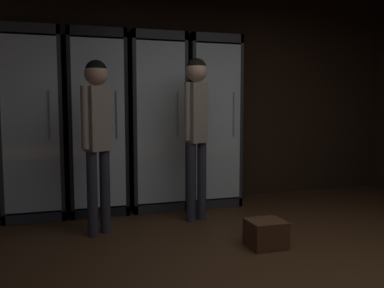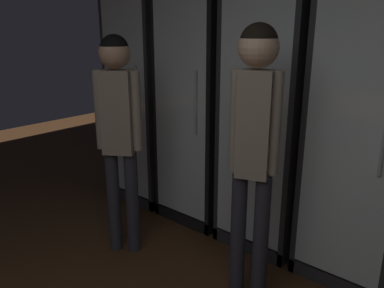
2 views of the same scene
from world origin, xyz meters
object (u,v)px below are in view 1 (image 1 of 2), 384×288
(shopper_near, at_px, (97,124))
(shopper_far, at_px, (196,116))
(wine_crate_floor, at_px, (266,234))
(cooler_far_left, at_px, (33,126))
(cooler_center, at_px, (155,123))
(cooler_right, at_px, (209,123))
(cooler_left, at_px, (96,124))

(shopper_near, height_order, shopper_far, shopper_far)
(shopper_near, relative_size, wine_crate_floor, 5.30)
(shopper_near, bearing_deg, cooler_far_left, 124.28)
(cooler_far_left, bearing_deg, cooler_center, 0.03)
(shopper_near, bearing_deg, wine_crate_floor, -30.86)
(shopper_far, xyz_separation_m, wine_crate_floor, (0.31, -0.97, -0.99))
(cooler_far_left, height_order, cooler_center, same)
(cooler_center, relative_size, shopper_far, 1.20)
(shopper_near, height_order, wine_crate_floor, shopper_near)
(cooler_right, distance_m, shopper_near, 1.69)
(cooler_left, bearing_deg, shopper_far, -37.58)
(cooler_far_left, bearing_deg, shopper_near, -55.72)
(shopper_far, bearing_deg, shopper_near, -170.86)
(cooler_far_left, relative_size, shopper_near, 1.25)
(cooler_right, distance_m, wine_crate_floor, 1.92)
(shopper_far, height_order, wine_crate_floor, shopper_far)
(cooler_far_left, relative_size, cooler_left, 1.00)
(shopper_near, distance_m, wine_crate_floor, 1.82)
(cooler_right, height_order, wine_crate_floor, cooler_right)
(cooler_left, bearing_deg, shopper_near, -94.35)
(cooler_center, xyz_separation_m, shopper_near, (-0.75, -0.90, 0.04))
(cooler_far_left, xyz_separation_m, cooler_center, (1.37, 0.00, 0.01))
(cooler_far_left, relative_size, wine_crate_floor, 6.60)
(cooler_far_left, xyz_separation_m, shopper_far, (1.64, -0.74, 0.11))
(cooler_left, xyz_separation_m, shopper_far, (0.96, -0.74, 0.10))
(cooler_far_left, relative_size, shopper_far, 1.20)
(cooler_left, height_order, wine_crate_floor, cooler_left)
(cooler_right, bearing_deg, cooler_far_left, -179.94)
(shopper_far, bearing_deg, cooler_right, 61.19)
(cooler_left, bearing_deg, cooler_right, 0.00)
(cooler_right, height_order, shopper_near, cooler_right)
(cooler_far_left, relative_size, cooler_right, 1.00)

